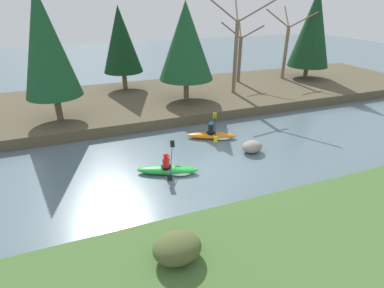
% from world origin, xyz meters
% --- Properties ---
extents(ground_plane, '(90.00, 90.00, 0.00)m').
position_xyz_m(ground_plane, '(0.00, 0.00, 0.00)').
color(ground_plane, slate).
extents(riverbank_near, '(44.00, 5.74, 0.83)m').
position_xyz_m(riverbank_near, '(0.00, -6.38, 0.41)').
color(riverbank_near, '#476B33').
rests_on(riverbank_near, ground).
extents(riverbank_far, '(44.00, 9.51, 0.63)m').
position_xyz_m(riverbank_far, '(0.00, 9.97, 0.32)').
color(riverbank_far, brown).
rests_on(riverbank_far, ground).
extents(conifer_tree_far_left, '(3.04, 3.04, 7.13)m').
position_xyz_m(conifer_tree_far_left, '(-6.39, 7.34, 4.90)').
color(conifer_tree_far_left, brown).
rests_on(conifer_tree_far_left, riverbank_far).
extents(conifer_tree_left, '(2.91, 2.91, 5.98)m').
position_xyz_m(conifer_tree_left, '(-1.75, 12.58, 4.28)').
color(conifer_tree_left, brown).
rests_on(conifer_tree_left, riverbank_far).
extents(conifer_tree_mid_left, '(3.62, 3.62, 6.31)m').
position_xyz_m(conifer_tree_mid_left, '(1.78, 8.32, 4.51)').
color(conifer_tree_mid_left, brown).
rests_on(conifer_tree_mid_left, riverbank_far).
extents(conifer_tree_centre, '(3.41, 3.41, 7.28)m').
position_xyz_m(conifer_tree_centre, '(13.79, 10.57, 4.79)').
color(conifer_tree_centre, brown).
rests_on(conifer_tree_centre, riverbank_far).
extents(bare_tree_upstream, '(3.72, 3.68, 6.76)m').
position_xyz_m(bare_tree_upstream, '(5.72, 8.81, 3.82)').
color(bare_tree_upstream, '#7A664C').
rests_on(bare_tree_upstream, riverbank_far).
extents(bare_tree_mid_upstream, '(2.70, 2.67, 4.82)m').
position_xyz_m(bare_tree_mid_upstream, '(7.58, 11.51, 2.91)').
color(bare_tree_mid_upstream, brown).
rests_on(bare_tree_mid_upstream, riverbank_far).
extents(bare_tree_mid_downstream, '(3.20, 3.16, 5.77)m').
position_xyz_m(bare_tree_mid_downstream, '(11.85, 11.26, 3.36)').
color(bare_tree_mid_downstream, '#7A664C').
rests_on(bare_tree_mid_downstream, riverbank_far).
extents(shrub_clump_nearest, '(1.31, 1.09, 0.71)m').
position_xyz_m(shrub_clump_nearest, '(-3.26, -5.12, 1.18)').
color(shrub_clump_nearest, '#4C562D').
rests_on(shrub_clump_nearest, riverbank_near).
extents(kayaker_lead, '(2.72, 1.98, 1.20)m').
position_xyz_m(kayaker_lead, '(1.50, 3.01, 0.20)').
color(kayaker_lead, orange).
rests_on(kayaker_lead, ground).
extents(kayaker_middle, '(2.74, 1.99, 1.20)m').
position_xyz_m(kayaker_middle, '(-1.84, 0.32, 0.20)').
color(kayaker_middle, green).
rests_on(kayaker_middle, ground).
extents(boulder_midstream, '(1.06, 0.83, 0.60)m').
position_xyz_m(boulder_midstream, '(2.62, 0.83, 0.30)').
color(boulder_midstream, gray).
rests_on(boulder_midstream, ground).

